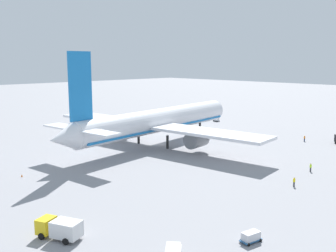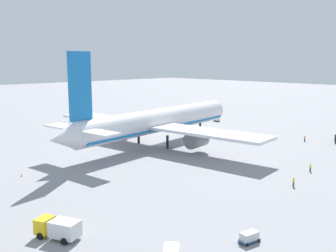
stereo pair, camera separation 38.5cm
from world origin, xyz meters
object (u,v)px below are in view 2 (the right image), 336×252
object	(u,v)px
ground_worker_2	(310,168)
traffic_cone_4	(192,119)
airliner	(157,122)
baggage_cart_1	(217,120)
traffic_cone_2	(167,116)
baggage_cart_2	(249,237)
traffic_cone_3	(22,175)
service_truck_1	(58,228)
traffic_cone_1	(107,121)
ground_worker_0	(294,182)
traffic_cone_0	(170,116)
ground_worker_3	(305,139)
baggage_cart_0	(146,115)

from	to	relation	value
ground_worker_2	traffic_cone_4	xyz separation A→B (m)	(36.04, 66.43, -0.62)
airliner	baggage_cart_1	world-z (taller)	airliner
airliner	traffic_cone_2	xyz separation A→B (m)	(40.59, 38.05, -6.30)
baggage_cart_2	traffic_cone_3	world-z (taller)	baggage_cart_2
service_truck_1	traffic_cone_1	xyz separation A→B (m)	(60.68, 75.46, -1.18)
baggage_cart_1	ground_worker_0	bearing A→B (deg)	-130.78
baggage_cart_1	traffic_cone_0	world-z (taller)	baggage_cart_1
baggage_cart_2	traffic_cone_0	size ratio (longest dim) A/B	6.35
airliner	ground_worker_0	distance (m)	44.44
service_truck_1	traffic_cone_3	xyz separation A→B (m)	(8.00, 29.89, -1.18)
traffic_cone_1	traffic_cone_2	world-z (taller)	same
traffic_cone_0	traffic_cone_2	distance (m)	1.41
traffic_cone_1	traffic_cone_4	bearing A→B (deg)	-32.17
ground_worker_0	traffic_cone_1	xyz separation A→B (m)	(19.22, 86.60, -0.63)
airliner	traffic_cone_2	size ratio (longest dim) A/B	125.75
traffic_cone_3	traffic_cone_4	distance (m)	85.65
baggage_cart_2	baggage_cart_1	bearing A→B (deg)	41.11
baggage_cart_2	ground_worker_3	size ratio (longest dim) A/B	2.04
traffic_cone_0	airliner	bearing A→B (deg)	-138.26
service_truck_1	ground_worker_2	xyz separation A→B (m)	(53.00, -8.81, -0.56)
service_truck_1	ground_worker_3	size ratio (longest dim) A/B	3.78
service_truck_1	traffic_cone_2	size ratio (longest dim) A/B	11.77
service_truck_1	ground_worker_0	distance (m)	42.94
ground_worker_2	baggage_cart_0	bearing A→B (deg)	70.81
ground_worker_2	service_truck_1	bearing A→B (deg)	170.56
baggage_cart_0	traffic_cone_1	distance (m)	23.35
baggage_cart_0	ground_worker_2	size ratio (longest dim) A/B	1.85
baggage_cart_1	ground_worker_3	world-z (taller)	ground_worker_3
traffic_cone_0	traffic_cone_1	world-z (taller)	same
service_truck_1	ground_worker_0	xyz separation A→B (m)	(41.46, -11.14, -0.55)
ground_worker_2	airliner	bearing A→B (deg)	97.96
traffic_cone_3	ground_worker_2	bearing A→B (deg)	-40.70
ground_worker_3	traffic_cone_3	size ratio (longest dim) A/B	3.11
traffic_cone_2	baggage_cart_2	bearing A→B (deg)	-128.62
traffic_cone_2	traffic_cone_0	bearing A→B (deg)	-34.05
baggage_cart_1	traffic_cone_3	world-z (taller)	baggage_cart_1
ground_worker_0	baggage_cart_1	bearing A→B (deg)	49.22
ground_worker_3	traffic_cone_1	size ratio (longest dim) A/B	3.11
traffic_cone_3	baggage_cart_1	bearing A→B (deg)	11.74
baggage_cart_1	traffic_cone_1	bearing A→B (deg)	137.98
ground_worker_0	traffic_cone_2	size ratio (longest dim) A/B	3.21
airliner	baggage_cart_1	bearing A→B (deg)	18.29
service_truck_1	ground_worker_0	world-z (taller)	service_truck_1
airliner	traffic_cone_3	world-z (taller)	airliner
traffic_cone_0	traffic_cone_1	bearing A→B (deg)	168.73
baggage_cart_2	ground_worker_0	size ratio (longest dim) A/B	1.98
traffic_cone_4	traffic_cone_1	bearing A→B (deg)	147.83
airliner	traffic_cone_4	distance (m)	49.16
airliner	traffic_cone_4	bearing A→B (deg)	30.93
ground_worker_0	traffic_cone_0	bearing A→B (deg)	59.59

